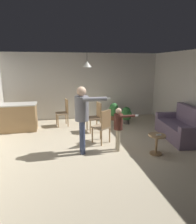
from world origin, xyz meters
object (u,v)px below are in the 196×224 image
Objects in this scene: person_adult at (82,113)px; side_table_by_couch at (157,142)px; dining_chair_near_wall at (103,125)px; couch_floral at (181,128)px; kitchen_counter at (18,117)px; dining_chair_centre_back at (64,111)px; person_child at (119,124)px; dining_chair_by_counter at (96,116)px; potted_plant_by_wall at (114,111)px; spare_remote_on_table at (159,135)px; potted_plant_corner at (126,115)px.

side_table_by_couch is at bearing 75.77° from person_adult.
person_adult is at bearing -177.13° from dining_chair_near_wall.
kitchen_counter is (-5.04, 1.79, 0.15)m from couch_floral.
person_child is at bearing -160.69° from dining_chair_centre_back.
couch_floral is at bearing 103.21° from person_child.
dining_chair_by_counter is 1.35m from dining_chair_centre_back.
dining_chair_by_counter is (-2.45, 1.19, 0.21)m from couch_floral.
side_table_by_couch is 0.74× the size of potted_plant_by_wall.
potted_plant_by_wall is at bearing 150.22° from person_adult.
dining_chair_by_counter is 1.63m from potted_plant_by_wall.
spare_remote_on_table is at bearing -87.08° from potted_plant_by_wall.
side_table_by_couch is at bearing -93.18° from potted_plant_corner.
spare_remote_on_table is (-1.27, -0.92, 0.21)m from couch_floral.
person_child is at bearing 108.36° from couch_floral.
dining_chair_by_counter reaches higher than potted_plant_by_wall.
spare_remote_on_table is at bearing 132.82° from couch_floral.
dining_chair_near_wall is at bearing 128.70° from person_adult.
person_child is at bearing -37.88° from kitchen_counter.
spare_remote_on_table is (0.17, -3.37, 0.15)m from potted_plant_by_wall.
kitchen_counter is at bearing 91.51° from dining_chair_centre_back.
dining_chair_near_wall is (-0.29, 0.56, -0.17)m from person_child.
person_adult is at bearing 149.14° from dining_chair_by_counter.
side_table_by_couch is (-1.28, -0.88, -0.00)m from couch_floral.
spare_remote_on_table is (1.84, -0.53, -0.53)m from person_adult.
potted_plant_corner is at bearing -64.43° from potted_plant_by_wall.
dining_chair_by_counter reaches higher than kitchen_counter.
person_child is (0.94, -0.05, -0.35)m from person_adult.
dining_chair_centre_back is (-2.20, 2.94, 0.22)m from side_table_by_couch.
potted_plant_corner is at bearing 87.24° from spare_remote_on_table.
dining_chair_centre_back is (-3.49, 2.06, 0.21)m from couch_floral.
dining_chair_centre_back is 2.37m from potted_plant_corner.
dining_chair_centre_back is (-1.03, 1.95, 0.00)m from dining_chair_near_wall.
potted_plant_corner is (1.32, 0.63, -0.18)m from dining_chair_by_counter.
potted_plant_corner is (-1.13, 1.81, 0.03)m from couch_floral.
kitchen_counter is at bearing 77.13° from couch_floral.
potted_plant_corner is 0.70m from potted_plant_by_wall.
person_child reaches higher than dining_chair_by_counter.
dining_chair_by_counter is at bearing -168.41° from person_child.
dining_chair_centre_back is at bearing 41.05° from dining_chair_by_counter.
dining_chair_by_counter is 1.47m from potted_plant_corner.
person_child is 2.84m from dining_chair_centre_back.
dining_chair_centre_back is at bearing 126.84° from side_table_by_couch.
kitchen_counter is at bearing 68.27° from dining_chair_by_counter.
dining_chair_by_counter is 1.07m from dining_chair_near_wall.
person_adult reaches higher than dining_chair_centre_back.
person_child is (-0.88, 0.43, 0.39)m from side_table_by_couch.
side_table_by_couch is 0.52× the size of dining_chair_by_counter.
potted_plant_by_wall is at bearing 31.24° from dining_chair_near_wall.
person_child is 2.51m from potted_plant_corner.
kitchen_counter is at bearing 144.27° from spare_remote_on_table.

